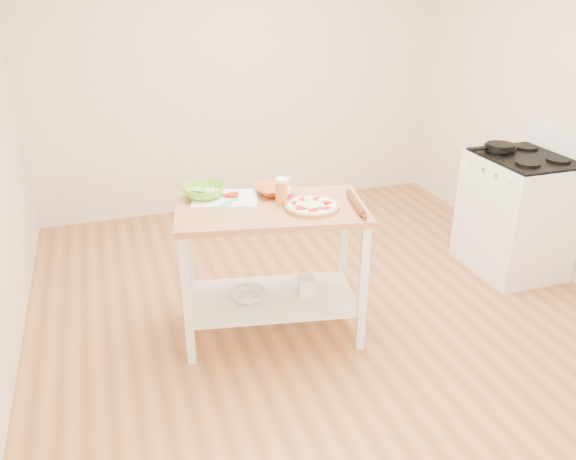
# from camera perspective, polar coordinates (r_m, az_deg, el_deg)

# --- Properties ---
(room_shell) EXTENTS (4.04, 4.54, 2.74)m
(room_shell) POSITION_cam_1_polar(r_m,az_deg,el_deg) (3.44, 4.59, 10.41)
(room_shell) COLOR #B57242
(room_shell) RESTS_ON ground
(prep_island) EXTENTS (1.25, 0.83, 0.90)m
(prep_island) POSITION_cam_1_polar(r_m,az_deg,el_deg) (3.51, -1.70, -1.41)
(prep_island) COLOR #BA7A4C
(prep_island) RESTS_ON ground
(gas_stove) EXTENTS (0.63, 0.74, 1.11)m
(gas_stove) POSITION_cam_1_polar(r_m,az_deg,el_deg) (4.75, 22.21, 1.56)
(gas_stove) COLOR white
(gas_stove) RESTS_ON ground
(skillet) EXTENTS (0.38, 0.24, 0.03)m
(skillet) POSITION_cam_1_polar(r_m,az_deg,el_deg) (4.64, 20.69, 7.87)
(skillet) COLOR black
(skillet) RESTS_ON gas_stove
(pizza) EXTENTS (0.33, 0.33, 0.05)m
(pizza) POSITION_cam_1_polar(r_m,az_deg,el_deg) (3.38, 2.44, 2.46)
(pizza) COLOR tan
(pizza) RESTS_ON prep_island
(cutting_board) EXTENTS (0.47, 0.40, 0.04)m
(cutting_board) POSITION_cam_1_polar(r_m,az_deg,el_deg) (3.55, -6.44, 3.28)
(cutting_board) COLOR white
(cutting_board) RESTS_ON prep_island
(spatula) EXTENTS (0.14, 0.11, 0.01)m
(spatula) POSITION_cam_1_polar(r_m,az_deg,el_deg) (3.45, -5.96, 2.83)
(spatula) COLOR #3ACEBB
(spatula) RESTS_ON cutting_board
(knife) EXTENTS (0.25, 0.14, 0.01)m
(knife) POSITION_cam_1_polar(r_m,az_deg,el_deg) (3.61, -8.40, 3.71)
(knife) COLOR silver
(knife) RESTS_ON cutting_board
(orange_bowl) EXTENTS (0.25, 0.25, 0.06)m
(orange_bowl) POSITION_cam_1_polar(r_m,az_deg,el_deg) (3.59, -1.43, 4.10)
(orange_bowl) COLOR #CE511D
(orange_bowl) RESTS_ON prep_island
(green_bowl) EXTENTS (0.29, 0.29, 0.08)m
(green_bowl) POSITION_cam_1_polar(r_m,az_deg,el_deg) (3.57, -8.53, 3.87)
(green_bowl) COLOR #71D12B
(green_bowl) RESTS_ON prep_island
(beer_pint) EXTENTS (0.08, 0.08, 0.16)m
(beer_pint) POSITION_cam_1_polar(r_m,az_deg,el_deg) (3.42, -0.64, 3.96)
(beer_pint) COLOR orange
(beer_pint) RESTS_ON prep_island
(yogurt_tub) EXTENTS (0.08, 0.08, 0.18)m
(yogurt_tub) POSITION_cam_1_polar(r_m,az_deg,el_deg) (3.45, -0.28, 3.57)
(yogurt_tub) COLOR white
(yogurt_tub) RESTS_ON prep_island
(rolling_pin) EXTENTS (0.11, 0.35, 0.04)m
(rolling_pin) POSITION_cam_1_polar(r_m,az_deg,el_deg) (3.42, 6.91, 2.68)
(rolling_pin) COLOR brown
(rolling_pin) RESTS_ON prep_island
(shelf_glass_bowl) EXTENTS (0.24, 0.24, 0.07)m
(shelf_glass_bowl) POSITION_cam_1_polar(r_m,az_deg,el_deg) (3.66, -4.07, -6.64)
(shelf_glass_bowl) COLOR silver
(shelf_glass_bowl) RESTS_ON prep_island
(shelf_bin) EXTENTS (0.13, 0.13, 0.11)m
(shelf_bin) POSITION_cam_1_polar(r_m,az_deg,el_deg) (3.72, 1.94, -5.65)
(shelf_bin) COLOR white
(shelf_bin) RESTS_ON prep_island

